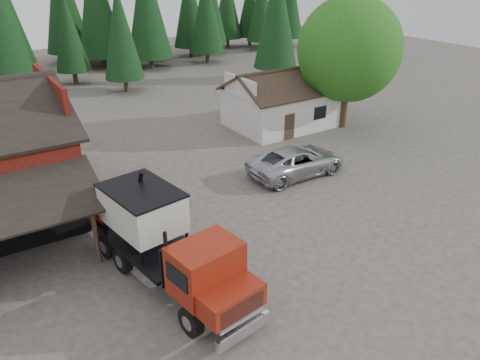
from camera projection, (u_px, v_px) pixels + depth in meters
ground at (228, 247)px, 22.52m from camera, size 120.00×120.00×0.00m
farmhouse at (281, 105)px, 37.97m from camera, size 8.60×6.42×4.65m
deciduous_tree at (349, 53)px, 35.78m from camera, size 8.00×8.00×10.20m
conifer_backdrop at (41, 76)px, 54.38m from camera, size 76.00×16.00×16.00m
near_pine_b at (120, 32)px, 45.63m from camera, size 3.96×3.96×10.40m
near_pine_c at (277, 15)px, 49.94m from camera, size 4.84×4.84×12.40m
feed_truck at (166, 240)px, 19.33m from camera, size 4.03×9.99×4.38m
silver_car at (297, 161)px, 29.62m from camera, size 6.52×3.03×1.81m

